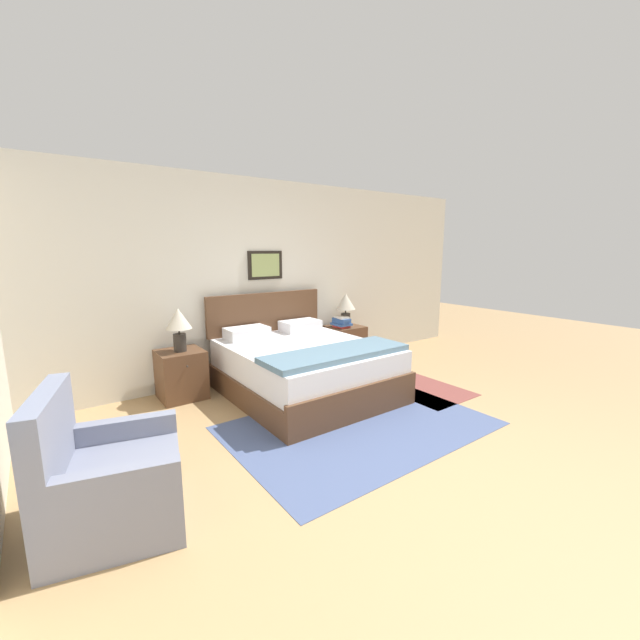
% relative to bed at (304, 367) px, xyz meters
% --- Properties ---
extents(ground_plane, '(16.00, 16.00, 0.00)m').
position_rel_bed_xyz_m(ground_plane, '(-0.07, -1.94, -0.33)').
color(ground_plane, tan).
extents(wall_back, '(7.82, 0.09, 2.60)m').
position_rel_bed_xyz_m(wall_back, '(-0.07, 1.03, 0.97)').
color(wall_back, beige).
rests_on(wall_back, ground_plane).
extents(area_rug_main, '(2.48, 1.68, 0.01)m').
position_rel_bed_xyz_m(area_rug_main, '(-0.05, -1.05, -0.32)').
color(area_rug_main, '#47567F').
rests_on(area_rug_main, ground_plane).
extents(area_rug_bedside, '(0.81, 1.56, 0.01)m').
position_rel_bed_xyz_m(area_rug_bedside, '(1.26, -0.51, -0.32)').
color(area_rug_bedside, brown).
rests_on(area_rug_bedside, ground_plane).
extents(bed, '(1.65, 1.93, 1.12)m').
position_rel_bed_xyz_m(bed, '(0.00, 0.00, 0.00)').
color(bed, brown).
rests_on(bed, ground_plane).
extents(armchair, '(0.92, 0.94, 0.90)m').
position_rel_bed_xyz_m(armchair, '(-2.23, -1.17, -0.04)').
color(armchair, gray).
rests_on(armchair, ground_plane).
extents(nightstand_near_window, '(0.49, 0.50, 0.56)m').
position_rel_bed_xyz_m(nightstand_near_window, '(-1.22, 0.72, -0.05)').
color(nightstand_near_window, brown).
rests_on(nightstand_near_window, ground_plane).
extents(nightstand_by_door, '(0.49, 0.50, 0.56)m').
position_rel_bed_xyz_m(nightstand_by_door, '(1.22, 0.72, -0.05)').
color(nightstand_by_door, brown).
rests_on(nightstand_by_door, ground_plane).
extents(table_lamp_near_window, '(0.29, 0.29, 0.49)m').
position_rel_bed_xyz_m(table_lamp_near_window, '(-1.22, 0.69, 0.56)').
color(table_lamp_near_window, '#2D2823').
rests_on(table_lamp_near_window, nightstand_near_window).
extents(table_lamp_by_door, '(0.29, 0.29, 0.49)m').
position_rel_bed_xyz_m(table_lamp_by_door, '(1.20, 0.69, 0.56)').
color(table_lamp_by_door, '#2D2823').
rests_on(table_lamp_by_door, nightstand_by_door).
extents(book_thick_bottom, '(0.20, 0.23, 0.04)m').
position_rel_bed_xyz_m(book_thick_bottom, '(1.11, 0.67, 0.25)').
color(book_thick_bottom, '#B7332D').
rests_on(book_thick_bottom, nightstand_by_door).
extents(book_hardcover_middle, '(0.22, 0.26, 0.03)m').
position_rel_bed_xyz_m(book_hardcover_middle, '(1.11, 0.67, 0.29)').
color(book_hardcover_middle, '#335693').
rests_on(book_hardcover_middle, book_thick_bottom).
extents(book_novel_upper, '(0.18, 0.26, 0.04)m').
position_rel_bed_xyz_m(book_novel_upper, '(1.11, 0.67, 0.32)').
color(book_novel_upper, '#335693').
rests_on(book_novel_upper, book_hardcover_middle).
extents(book_slim_near_top, '(0.15, 0.28, 0.03)m').
position_rel_bed_xyz_m(book_slim_near_top, '(1.11, 0.67, 0.36)').
color(book_slim_near_top, '#335693').
rests_on(book_slim_near_top, book_novel_upper).
extents(book_paperback_top, '(0.17, 0.23, 0.03)m').
position_rel_bed_xyz_m(book_paperback_top, '(1.11, 0.67, 0.39)').
color(book_paperback_top, silver).
rests_on(book_paperback_top, book_slim_near_top).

